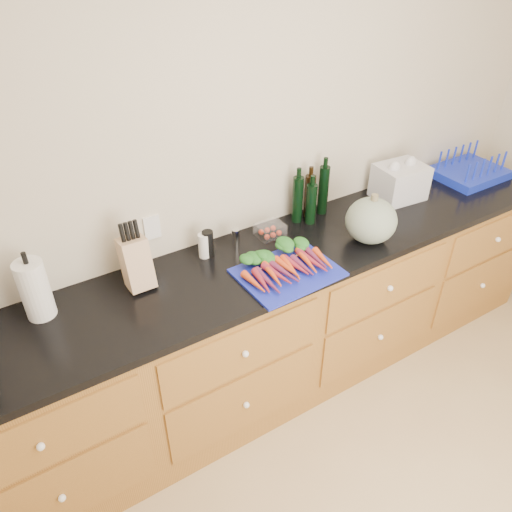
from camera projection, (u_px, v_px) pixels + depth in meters
wall_back at (254, 163)px, 2.58m from camera, size 4.10×0.05×2.60m
cabinets at (285, 322)px, 2.84m from camera, size 3.60×0.64×0.90m
countertop at (288, 254)px, 2.57m from camera, size 3.64×0.62×0.04m
cutting_board at (288, 272)px, 2.39m from camera, size 0.48×0.37×0.01m
carrots at (284, 264)px, 2.40m from camera, size 0.42×0.28×0.06m
squash at (371, 221)px, 2.57m from camera, size 0.27×0.27×0.24m
paper_towel at (35, 290)px, 2.08m from camera, size 0.12×0.12×0.27m
knife_block at (136, 263)px, 2.26m from camera, size 0.12×0.12×0.24m
grinder_salt at (204, 246)px, 2.48m from camera, size 0.06×0.06×0.13m
grinder_pepper at (208, 243)px, 2.49m from camera, size 0.06×0.06×0.14m
canister_chrome at (236, 238)px, 2.57m from camera, size 0.04×0.04×0.10m
tomato_box at (270, 230)px, 2.66m from camera, size 0.14×0.11×0.07m
bottles at (311, 197)px, 2.76m from camera, size 0.24×0.12×0.28m
grocery_bag at (400, 182)px, 2.97m from camera, size 0.30×0.25×0.21m
dish_rack at (469, 171)px, 3.23m from camera, size 0.44×0.35×0.17m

